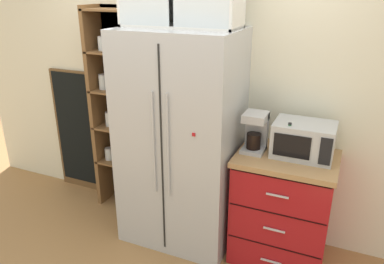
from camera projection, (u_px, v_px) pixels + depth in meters
ground_plane at (181, 232)px, 3.41m from camera, size 10.78×10.78×0.00m
wall_back_cream at (199, 86)px, 3.28m from camera, size 5.07×0.10×2.55m
refrigerator at (181, 140)px, 3.09m from camera, size 0.93×0.69×1.81m
pantry_shelf_column at (122, 109)px, 3.56m from camera, size 0.53×0.30×1.95m
counter_cabinet at (282, 207)px, 2.97m from camera, size 0.75×0.60×0.91m
microwave at (304, 140)px, 2.77m from camera, size 0.44×0.33×0.26m
coffee_maker at (255, 131)px, 2.86m from camera, size 0.17×0.20×0.31m
mug_red at (287, 152)px, 2.76m from camera, size 0.11×0.08×0.09m
bottle_green at (288, 143)px, 2.73m from camera, size 0.06×0.06×0.28m
bottle_clear at (287, 146)px, 2.72m from camera, size 0.06×0.06×0.24m
chalkboard_menu at (80, 132)px, 3.95m from camera, size 0.60×0.04×1.31m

